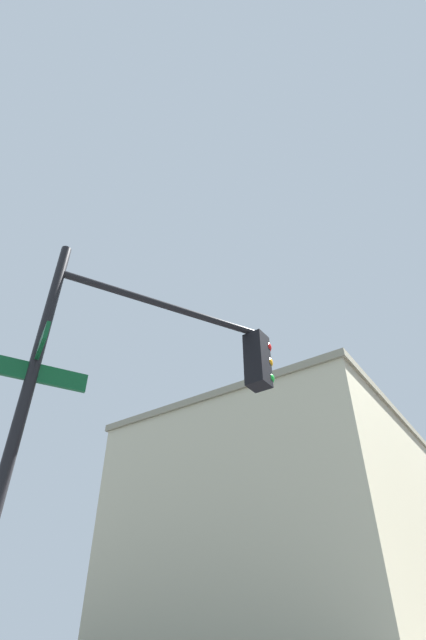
{
  "coord_description": "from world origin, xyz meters",
  "views": [
    {
      "loc": [
        -2.81,
        -9.59,
        1.35
      ],
      "look_at": [
        -5.28,
        -6.13,
        4.45
      ],
      "focal_mm": 24.73,
      "sensor_mm": 36.0,
      "label": 1
    }
  ],
  "objects": [
    {
      "name": "traffic_signal_near",
      "position": [
        -6.0,
        -6.29,
        3.74
      ],
      "size": [
        1.86,
        3.19,
        5.31
      ],
      "color": "black",
      "rests_on": "ground_plane"
    },
    {
      "name": "building_stucco",
      "position": [
        -15.66,
        19.85,
        6.15
      ],
      "size": [
        15.63,
        24.0,
        12.28
      ],
      "color": "beige",
      "rests_on": "ground_plane"
    }
  ]
}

